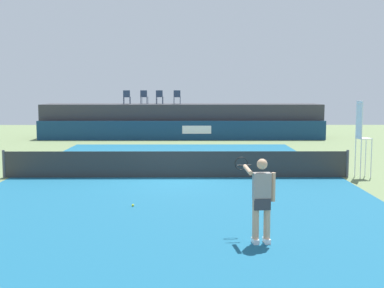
{
  "coord_description": "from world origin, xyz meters",
  "views": [
    {
      "loc": [
        0.49,
        -18.24,
        3.19
      ],
      "look_at": [
        0.59,
        2.0,
        1.0
      ],
      "focal_mm": 47.86,
      "sensor_mm": 36.0,
      "label": 1
    }
  ],
  "objects_px": {
    "spectator_chair_right": "(177,96)",
    "net_post_far": "(347,164)",
    "spectator_chair_left": "(144,96)",
    "spectator_chair_center": "(159,96)",
    "tennis_player": "(261,197)",
    "spectator_chair_far_left": "(127,96)",
    "umpire_chair": "(361,134)",
    "net_post_near": "(4,164)",
    "tennis_ball": "(133,205)"
  },
  "relations": [
    {
      "from": "spectator_chair_far_left",
      "to": "spectator_chair_right",
      "type": "height_order",
      "value": "same"
    },
    {
      "from": "net_post_near",
      "to": "tennis_player",
      "type": "xyz_separation_m",
      "value": [
        8.17,
        -7.89,
        0.46
      ]
    },
    {
      "from": "spectator_chair_far_left",
      "to": "tennis_player",
      "type": "distance_m",
      "value": 23.68
    },
    {
      "from": "net_post_near",
      "to": "net_post_far",
      "type": "bearing_deg",
      "value": 0.0
    },
    {
      "from": "spectator_chair_right",
      "to": "umpire_chair",
      "type": "relative_size",
      "value": 0.32
    },
    {
      "from": "spectator_chair_left",
      "to": "umpire_chair",
      "type": "xyz_separation_m",
      "value": [
        9.15,
        -15.49,
        -1.11
      ]
    },
    {
      "from": "spectator_chair_left",
      "to": "spectator_chair_center",
      "type": "bearing_deg",
      "value": -2.75
    },
    {
      "from": "umpire_chair",
      "to": "tennis_player",
      "type": "xyz_separation_m",
      "value": [
        -4.69,
        -7.87,
        -0.63
      ]
    },
    {
      "from": "spectator_chair_right",
      "to": "net_post_near",
      "type": "relative_size",
      "value": 0.89
    },
    {
      "from": "spectator_chair_left",
      "to": "tennis_ball",
      "type": "xyz_separation_m",
      "value": [
        1.44,
        -20.07,
        -2.66
      ]
    },
    {
      "from": "spectator_chair_center",
      "to": "net_post_near",
      "type": "height_order",
      "value": "spectator_chair_center"
    },
    {
      "from": "spectator_chair_center",
      "to": "net_post_near",
      "type": "distance_m",
      "value": 16.28
    },
    {
      "from": "tennis_player",
      "to": "net_post_far",
      "type": "bearing_deg",
      "value": 61.77
    },
    {
      "from": "spectator_chair_left",
      "to": "tennis_ball",
      "type": "relative_size",
      "value": 13.06
    },
    {
      "from": "net_post_near",
      "to": "tennis_ball",
      "type": "bearing_deg",
      "value": -41.77
    },
    {
      "from": "spectator_chair_center",
      "to": "spectator_chair_right",
      "type": "distance_m",
      "value": 1.19
    },
    {
      "from": "tennis_player",
      "to": "tennis_ball",
      "type": "relative_size",
      "value": 26.03
    },
    {
      "from": "spectator_chair_center",
      "to": "umpire_chair",
      "type": "relative_size",
      "value": 0.32
    },
    {
      "from": "net_post_near",
      "to": "tennis_ball",
      "type": "height_order",
      "value": "net_post_near"
    },
    {
      "from": "tennis_ball",
      "to": "spectator_chair_left",
      "type": "bearing_deg",
      "value": 94.09
    },
    {
      "from": "spectator_chair_far_left",
      "to": "tennis_ball",
      "type": "xyz_separation_m",
      "value": [
        2.52,
        -19.66,
        -2.66
      ]
    },
    {
      "from": "spectator_chair_far_left",
      "to": "tennis_ball",
      "type": "height_order",
      "value": "spectator_chair_far_left"
    },
    {
      "from": "spectator_chair_center",
      "to": "umpire_chair",
      "type": "bearing_deg",
      "value": -62.24
    },
    {
      "from": "spectator_chair_right",
      "to": "tennis_player",
      "type": "height_order",
      "value": "spectator_chair_right"
    },
    {
      "from": "spectator_chair_left",
      "to": "umpire_chair",
      "type": "height_order",
      "value": "spectator_chair_left"
    },
    {
      "from": "tennis_ball",
      "to": "umpire_chair",
      "type": "bearing_deg",
      "value": 30.7
    },
    {
      "from": "spectator_chair_far_left",
      "to": "net_post_near",
      "type": "height_order",
      "value": "spectator_chair_far_left"
    },
    {
      "from": "spectator_chair_left",
      "to": "spectator_chair_far_left",
      "type": "bearing_deg",
      "value": -159.23
    },
    {
      "from": "spectator_chair_center",
      "to": "spectator_chair_right",
      "type": "height_order",
      "value": "same"
    },
    {
      "from": "umpire_chair",
      "to": "net_post_far",
      "type": "relative_size",
      "value": 2.76
    },
    {
      "from": "net_post_near",
      "to": "tennis_ball",
      "type": "relative_size",
      "value": 14.71
    },
    {
      "from": "umpire_chair",
      "to": "spectator_chair_center",
      "type": "bearing_deg",
      "value": 117.76
    },
    {
      "from": "spectator_chair_center",
      "to": "tennis_player",
      "type": "height_order",
      "value": "spectator_chair_center"
    },
    {
      "from": "spectator_chair_left",
      "to": "net_post_near",
      "type": "height_order",
      "value": "spectator_chair_left"
    },
    {
      "from": "net_post_far",
      "to": "tennis_ball",
      "type": "bearing_deg",
      "value": -147.63
    },
    {
      "from": "spectator_chair_center",
      "to": "tennis_ball",
      "type": "height_order",
      "value": "spectator_chair_center"
    },
    {
      "from": "umpire_chair",
      "to": "net_post_far",
      "type": "xyz_separation_m",
      "value": [
        -0.46,
        0.02,
        -1.09
      ]
    },
    {
      "from": "tennis_ball",
      "to": "spectator_chair_far_left",
      "type": "bearing_deg",
      "value": 97.31
    },
    {
      "from": "spectator_chair_center",
      "to": "tennis_player",
      "type": "bearing_deg",
      "value": -81.62
    },
    {
      "from": "spectator_chair_far_left",
      "to": "spectator_chair_left",
      "type": "distance_m",
      "value": 1.16
    },
    {
      "from": "net_post_far",
      "to": "tennis_player",
      "type": "distance_m",
      "value": 8.97
    },
    {
      "from": "spectator_chair_far_left",
      "to": "net_post_near",
      "type": "distance_m",
      "value": 15.45
    },
    {
      "from": "spectator_chair_center",
      "to": "tennis_ball",
      "type": "relative_size",
      "value": 13.06
    },
    {
      "from": "spectator_chair_far_left",
      "to": "net_post_near",
      "type": "bearing_deg",
      "value": -99.89
    },
    {
      "from": "umpire_chair",
      "to": "tennis_ball",
      "type": "relative_size",
      "value": 40.59
    },
    {
      "from": "spectator_chair_far_left",
      "to": "tennis_player",
      "type": "xyz_separation_m",
      "value": [
        5.54,
        -22.95,
        -1.73
      ]
    },
    {
      "from": "spectator_chair_far_left",
      "to": "umpire_chair",
      "type": "xyz_separation_m",
      "value": [
        10.23,
        -15.08,
        -1.11
      ]
    },
    {
      "from": "spectator_chair_far_left",
      "to": "net_post_far",
      "type": "xyz_separation_m",
      "value": [
        9.77,
        -15.06,
        -2.19
      ]
    },
    {
      "from": "spectator_chair_center",
      "to": "spectator_chair_right",
      "type": "bearing_deg",
      "value": -13.2
    },
    {
      "from": "spectator_chair_right",
      "to": "net_post_far",
      "type": "bearing_deg",
      "value": -66.75
    }
  ]
}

